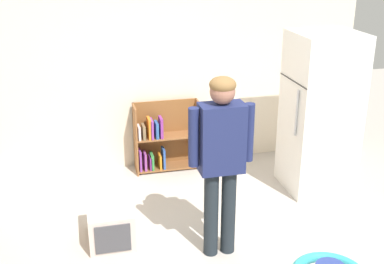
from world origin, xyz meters
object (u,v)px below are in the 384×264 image
(standing_person, at_px, (221,152))
(pet_carrier, at_px, (110,223))
(refrigerator, at_px, (320,113))
(bookshelf, at_px, (162,140))

(standing_person, bearing_deg, pet_carrier, 155.55)
(refrigerator, xyz_separation_m, bookshelf, (-1.61, 0.88, -0.51))
(pet_carrier, bearing_deg, refrigerator, 13.53)
(refrigerator, relative_size, bookshelf, 2.09)
(refrigerator, relative_size, standing_person, 1.07)
(refrigerator, height_order, standing_person, refrigerator)
(standing_person, height_order, pet_carrier, standing_person)
(bookshelf, height_order, standing_person, standing_person)
(refrigerator, bearing_deg, standing_person, -145.14)
(refrigerator, bearing_deg, bookshelf, 151.31)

